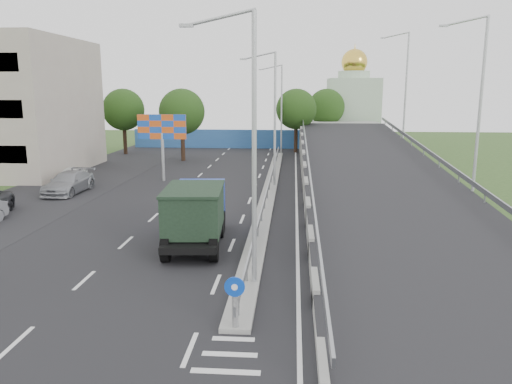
# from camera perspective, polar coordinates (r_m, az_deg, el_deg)

# --- Properties ---
(ground) EXTENTS (160.00, 160.00, 0.00)m
(ground) POSITION_cam_1_polar(r_m,az_deg,el_deg) (14.39, -3.45, -19.72)
(ground) COLOR #2D4C1E
(ground) RESTS_ON ground
(road_surface) EXTENTS (26.00, 90.00, 0.04)m
(road_surface) POSITION_cam_1_polar(r_m,az_deg,el_deg) (33.37, -3.96, -1.35)
(road_surface) COLOR black
(road_surface) RESTS_ON ground
(parking_strip) EXTENTS (8.00, 90.00, 0.05)m
(parking_strip) POSITION_cam_1_polar(r_m,az_deg,el_deg) (37.49, -24.04, -0.90)
(parking_strip) COLOR black
(parking_strip) RESTS_ON ground
(median) EXTENTS (1.00, 44.00, 0.20)m
(median) POSITION_cam_1_polar(r_m,az_deg,el_deg) (36.96, 1.53, 0.11)
(median) COLOR gray
(median) RESTS_ON ground
(overpass_ramp) EXTENTS (10.00, 50.00, 3.50)m
(overpass_ramp) POSITION_cam_1_polar(r_m,az_deg,el_deg) (37.07, 13.21, 2.43)
(overpass_ramp) COLOR gray
(overpass_ramp) RESTS_ON ground
(median_guardrail) EXTENTS (0.09, 44.00, 0.71)m
(median_guardrail) POSITION_cam_1_polar(r_m,az_deg,el_deg) (36.83, 1.54, 1.10)
(median_guardrail) COLOR gray
(median_guardrail) RESTS_ON median
(sign_bollard) EXTENTS (0.64, 0.23, 1.67)m
(sign_bollard) POSITION_cam_1_polar(r_m,az_deg,el_deg) (15.82, -2.42, -12.43)
(sign_bollard) COLOR black
(sign_bollard) RESTS_ON median
(lamp_post_near) EXTENTS (2.74, 0.18, 10.08)m
(lamp_post_near) POSITION_cam_1_polar(r_m,az_deg,el_deg) (18.32, -0.80, 6.39)
(lamp_post_near) COLOR #B2B5B7
(lamp_post_near) RESTS_ON median
(lamp_post_mid) EXTENTS (2.74, 0.18, 10.08)m
(lamp_post_mid) POSITION_cam_1_polar(r_m,az_deg,el_deg) (38.24, 1.89, 9.12)
(lamp_post_mid) COLOR #B2B5B7
(lamp_post_mid) RESTS_ON median
(lamp_post_far) EXTENTS (2.74, 0.18, 10.08)m
(lamp_post_far) POSITION_cam_1_polar(r_m,az_deg,el_deg) (58.22, 2.75, 9.98)
(lamp_post_far) COLOR #B2B5B7
(lamp_post_far) RESTS_ON median
(blue_wall) EXTENTS (30.00, 0.50, 2.40)m
(blue_wall) POSITION_cam_1_polar(r_m,az_deg,el_deg) (64.73, -0.80, 6.07)
(blue_wall) COLOR #2B579E
(blue_wall) RESTS_ON ground
(church) EXTENTS (7.00, 7.00, 13.80)m
(church) POSITION_cam_1_polar(r_m,az_deg,el_deg) (72.67, 11.00, 9.71)
(church) COLOR #B2CCAD
(church) RESTS_ON ground
(billboard) EXTENTS (4.00, 0.24, 5.50)m
(billboard) POSITION_cam_1_polar(r_m,az_deg,el_deg) (41.71, -10.70, 6.90)
(billboard) COLOR #B2B5B7
(billboard) RESTS_ON ground
(tree_left_mid) EXTENTS (4.80, 4.80, 7.60)m
(tree_left_mid) POSITION_cam_1_polar(r_m,az_deg,el_deg) (53.52, -8.47, 9.04)
(tree_left_mid) COLOR black
(tree_left_mid) RESTS_ON ground
(tree_median_far) EXTENTS (4.80, 4.80, 7.60)m
(tree_median_far) POSITION_cam_1_polar(r_m,az_deg,el_deg) (60.21, 4.62, 9.41)
(tree_median_far) COLOR black
(tree_median_far) RESTS_ON ground
(tree_left_far) EXTENTS (4.80, 4.80, 7.60)m
(tree_left_far) POSITION_cam_1_polar(r_m,az_deg,el_deg) (60.52, -14.91, 9.07)
(tree_left_far) COLOR black
(tree_left_far) RESTS_ON ground
(tree_ramp_far) EXTENTS (4.80, 4.80, 7.60)m
(tree_ramp_far) POSITION_cam_1_polar(r_m,az_deg,el_deg) (67.34, 8.05, 9.56)
(tree_ramp_far) COLOR black
(tree_ramp_far) RESTS_ON ground
(dump_truck) EXTENTS (3.02, 6.95, 2.99)m
(dump_truck) POSITION_cam_1_polar(r_m,az_deg,el_deg) (24.55, -6.85, -2.19)
(dump_truck) COLOR black
(dump_truck) RESTS_ON ground
(parked_car_d) EXTENTS (2.38, 5.47, 1.57)m
(parked_car_d) POSITION_cam_1_polar(r_m,az_deg,el_deg) (39.06, -20.62, 1.01)
(parked_car_d) COLOR gray
(parked_car_d) RESTS_ON ground
(parked_car_e) EXTENTS (2.03, 4.22, 1.39)m
(parked_car_e) POSITION_cam_1_polar(r_m,az_deg,el_deg) (42.83, -20.31, 1.79)
(parked_car_e) COLOR silver
(parked_car_e) RESTS_ON ground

